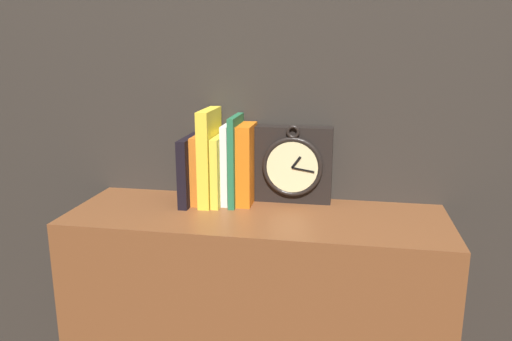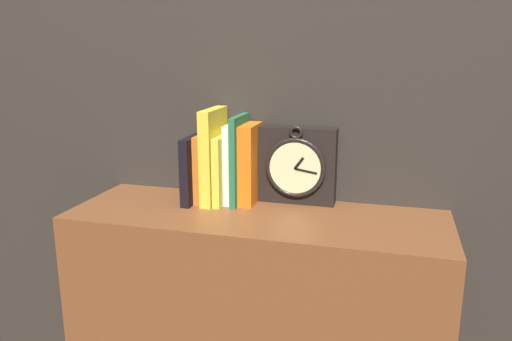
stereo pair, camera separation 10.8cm
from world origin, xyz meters
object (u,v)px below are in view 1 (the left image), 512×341
Objects in this scene: book_slot1_orange at (200,168)px; book_slot5_green at (236,160)px; clock at (293,165)px; book_slot4_white at (229,163)px; book_slot3_yellow at (220,169)px; book_slot2_yellow at (210,157)px; book_slot6_orange at (247,164)px; book_slot0_black at (190,170)px.

book_slot5_green is (0.10, -0.00, 0.03)m from book_slot1_orange.
clock is 1.01× the size of book_slot4_white.
book_slot3_yellow is at bearing -147.57° from book_slot4_white.
book_slot2_yellow is 1.38× the size of book_slot3_yellow.
book_slot6_orange reaches higher than book_slot1_orange.
book_slot5_green is (0.04, 0.00, 0.03)m from book_slot3_yellow.
book_slot3_yellow is 0.86× the size of book_slot4_white.
book_slot2_yellow is (-0.21, -0.04, 0.02)m from clock.
book_slot6_orange is (0.15, 0.02, 0.02)m from book_slot0_black.
clock is 1.00× the size of book_slot6_orange.
book_slot1_orange is at bearing -172.05° from clock.
book_slot2_yellow is at bearing -170.51° from book_slot6_orange.
book_slot5_green is at bearing 5.73° from book_slot3_yellow.
book_slot1_orange is at bearing -175.61° from book_slot4_white.
book_slot1_orange is (-0.24, -0.03, -0.01)m from clock.
book_slot6_orange is (0.03, 0.01, -0.01)m from book_slot5_green.
book_slot6_orange is (0.05, 0.00, 0.00)m from book_slot4_white.
book_slot4_white is 0.05m from book_slot6_orange.
book_slot3_yellow is 0.07m from book_slot6_orange.
book_slot6_orange reaches higher than book_slot0_black.
book_slot3_yellow is (0.08, 0.01, 0.00)m from book_slot0_black.
book_slot4_white reaches higher than book_slot0_black.
book_slot6_orange is (0.12, 0.01, 0.01)m from book_slot1_orange.
book_slot0_black is 0.12m from book_slot5_green.
clock is at bearing 7.95° from book_slot1_orange.
book_slot2_yellow reaches higher than clock.
book_slot6_orange is (0.07, 0.01, 0.01)m from book_slot3_yellow.
clock is at bearing 13.09° from book_slot6_orange.
book_slot2_yellow is 1.07× the size of book_slot5_green.
clock is 1.19× the size of book_slot0_black.
book_slot1_orange is 0.08m from book_slot4_white.
book_slot5_green reaches higher than book_slot0_black.
clock is at bearing 9.52° from book_slot4_white.
book_slot0_black is 0.84× the size of book_slot4_white.
book_slot1_orange is at bearing 32.70° from book_slot0_black.
book_slot4_white is at bearing 159.61° from book_slot5_green.
book_slot1_orange is 0.05m from book_slot2_yellow.
book_slot5_green is at bearing -162.13° from book_slot6_orange.
book_slot6_orange reaches higher than book_slot3_yellow.
book_slot6_orange is (-0.12, -0.03, 0.00)m from clock.
book_slot4_white is at bearing 4.39° from book_slot1_orange.
book_slot2_yellow is at bearing -168.49° from clock.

